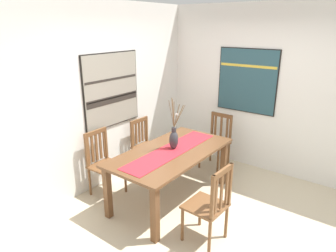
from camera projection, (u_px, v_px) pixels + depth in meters
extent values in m
cube|color=beige|center=(209.00, 220.00, 3.86)|extent=(6.40, 6.40, 0.03)
cube|color=silver|center=(104.00, 96.00, 4.49)|extent=(6.40, 0.12, 2.70)
cube|color=silver|center=(270.00, 91.00, 4.83)|extent=(0.12, 6.40, 2.70)
cube|color=brown|center=(171.00, 152.00, 4.08)|extent=(1.82, 0.93, 0.03)
cube|color=brown|center=(155.00, 215.00, 3.35)|extent=(0.08, 0.08, 0.71)
cube|color=brown|center=(224.00, 163.00, 4.60)|extent=(0.08, 0.08, 0.71)
cube|color=brown|center=(108.00, 192.00, 3.79)|extent=(0.08, 0.08, 0.71)
cube|color=brown|center=(182.00, 151.00, 5.04)|extent=(0.08, 0.08, 0.71)
cube|color=#B7232D|center=(171.00, 151.00, 4.07)|extent=(1.67, 0.36, 0.01)
ellipsoid|color=#333338|center=(174.00, 140.00, 4.10)|extent=(0.14, 0.12, 0.26)
cylinder|color=#333338|center=(174.00, 130.00, 4.05)|extent=(0.06, 0.06, 0.06)
cylinder|color=brown|center=(174.00, 115.00, 3.94)|extent=(0.07, 0.05, 0.38)
cylinder|color=brown|center=(179.00, 116.00, 4.03)|extent=(0.15, 0.06, 0.29)
cylinder|color=brown|center=(173.00, 113.00, 3.95)|extent=(0.07, 0.01, 0.42)
cylinder|color=brown|center=(171.00, 114.00, 3.96)|extent=(0.07, 0.05, 0.38)
cylinder|color=brown|center=(173.00, 113.00, 4.00)|extent=(0.04, 0.06, 0.38)
cylinder|color=brown|center=(179.00, 116.00, 3.95)|extent=(0.03, 0.16, 0.33)
cylinder|color=brown|center=(177.00, 116.00, 4.00)|extent=(0.07, 0.06, 0.32)
sphere|color=white|center=(177.00, 115.00, 4.02)|extent=(0.04, 0.04, 0.04)
cube|color=brown|center=(107.00, 166.00, 4.30)|extent=(0.43, 0.43, 0.03)
cylinder|color=brown|center=(125.00, 179.00, 4.41)|extent=(0.04, 0.04, 0.43)
cylinder|color=brown|center=(107.00, 189.00, 4.14)|extent=(0.04, 0.04, 0.43)
cylinder|color=brown|center=(108.00, 172.00, 4.61)|extent=(0.04, 0.04, 0.43)
cylinder|color=brown|center=(90.00, 182.00, 4.34)|extent=(0.04, 0.04, 0.43)
cube|color=brown|center=(106.00, 143.00, 4.46)|extent=(0.04, 0.04, 0.49)
cube|color=brown|center=(86.00, 150.00, 4.19)|extent=(0.04, 0.04, 0.49)
cube|color=brown|center=(95.00, 132.00, 4.26)|extent=(0.38, 0.04, 0.06)
cube|color=brown|center=(104.00, 144.00, 4.45)|extent=(0.04, 0.02, 0.40)
cube|color=brown|center=(100.00, 146.00, 4.39)|extent=(0.04, 0.02, 0.40)
cube|color=brown|center=(96.00, 147.00, 4.33)|extent=(0.04, 0.02, 0.40)
cube|color=brown|center=(92.00, 149.00, 4.27)|extent=(0.04, 0.02, 0.40)
cube|color=brown|center=(88.00, 151.00, 4.21)|extent=(0.04, 0.02, 0.40)
cube|color=brown|center=(215.00, 143.00, 5.12)|extent=(0.44, 0.44, 0.03)
cylinder|color=brown|center=(218.00, 162.00, 4.95)|extent=(0.04, 0.04, 0.43)
cylinder|color=brown|center=(200.00, 156.00, 5.17)|extent=(0.04, 0.04, 0.43)
cylinder|color=brown|center=(228.00, 155.00, 5.22)|extent=(0.04, 0.04, 0.43)
cylinder|color=brown|center=(211.00, 150.00, 5.43)|extent=(0.04, 0.04, 0.43)
cube|color=brown|center=(231.00, 129.00, 5.07)|extent=(0.04, 0.04, 0.48)
cube|color=brown|center=(212.00, 125.00, 5.29)|extent=(0.04, 0.04, 0.48)
cube|color=brown|center=(222.00, 115.00, 5.11)|extent=(0.05, 0.38, 0.06)
cube|color=brown|center=(227.00, 129.00, 5.12)|extent=(0.02, 0.04, 0.39)
cube|color=brown|center=(221.00, 128.00, 5.19)|extent=(0.02, 0.04, 0.39)
cube|color=brown|center=(215.00, 126.00, 5.25)|extent=(0.02, 0.04, 0.39)
cube|color=brown|center=(148.00, 147.00, 4.97)|extent=(0.42, 0.42, 0.03)
cylinder|color=brown|center=(164.00, 159.00, 5.07)|extent=(0.04, 0.04, 0.43)
cylinder|color=brown|center=(150.00, 166.00, 4.80)|extent=(0.04, 0.04, 0.43)
cylinder|color=brown|center=(147.00, 153.00, 5.28)|extent=(0.04, 0.04, 0.43)
cylinder|color=brown|center=(133.00, 160.00, 5.01)|extent=(0.04, 0.04, 0.43)
cube|color=brown|center=(146.00, 129.00, 5.14)|extent=(0.04, 0.04, 0.44)
cube|color=brown|center=(132.00, 134.00, 4.87)|extent=(0.04, 0.04, 0.44)
cube|color=brown|center=(139.00, 120.00, 4.94)|extent=(0.38, 0.03, 0.06)
cube|color=brown|center=(145.00, 130.00, 5.12)|extent=(0.04, 0.02, 0.35)
cube|color=brown|center=(142.00, 131.00, 5.06)|extent=(0.04, 0.02, 0.35)
cube|color=brown|center=(139.00, 132.00, 5.01)|extent=(0.04, 0.02, 0.35)
cube|color=brown|center=(136.00, 134.00, 4.95)|extent=(0.04, 0.02, 0.35)
cube|color=brown|center=(133.00, 135.00, 4.89)|extent=(0.04, 0.02, 0.35)
cube|color=brown|center=(205.00, 206.00, 3.36)|extent=(0.44, 0.44, 0.03)
cylinder|color=brown|center=(182.00, 224.00, 3.41)|extent=(0.04, 0.04, 0.43)
cylinder|color=brown|center=(200.00, 210.00, 3.68)|extent=(0.04, 0.04, 0.43)
cylinder|color=brown|center=(210.00, 238.00, 3.20)|extent=(0.04, 0.04, 0.43)
cylinder|color=brown|center=(226.00, 221.00, 3.46)|extent=(0.04, 0.04, 0.43)
cube|color=brown|center=(213.00, 198.00, 3.03)|extent=(0.04, 0.04, 0.50)
cube|color=brown|center=(230.00, 184.00, 3.30)|extent=(0.04, 0.04, 0.50)
cube|color=brown|center=(223.00, 172.00, 3.09)|extent=(0.38, 0.05, 0.06)
cube|color=brown|center=(216.00, 196.00, 3.09)|extent=(0.04, 0.02, 0.41)
cube|color=brown|center=(221.00, 192.00, 3.17)|extent=(0.04, 0.02, 0.41)
cube|color=brown|center=(227.00, 188.00, 3.25)|extent=(0.04, 0.02, 0.41)
cube|color=black|center=(111.00, 90.00, 4.50)|extent=(1.06, 0.04, 1.10)
cube|color=gray|center=(112.00, 90.00, 4.49)|extent=(1.03, 0.01, 1.07)
cube|color=#2D2823|center=(113.00, 97.00, 4.52)|extent=(1.00, 0.00, 0.04)
cube|color=#2D2823|center=(112.00, 79.00, 4.43)|extent=(1.00, 0.00, 0.03)
cube|color=#2D2823|center=(113.00, 100.00, 4.54)|extent=(1.00, 0.00, 0.09)
cube|color=black|center=(247.00, 81.00, 4.96)|extent=(0.04, 1.01, 1.05)
cube|color=#284C56|center=(247.00, 81.00, 4.94)|extent=(0.01, 0.98, 1.02)
cube|color=gold|center=(248.00, 66.00, 4.86)|extent=(0.00, 0.95, 0.04)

